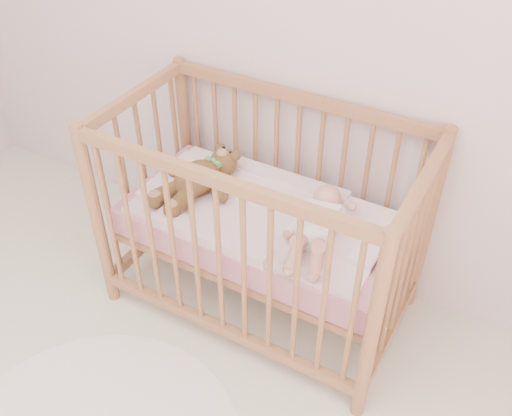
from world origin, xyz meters
The scene contains 5 objects.
crib centered at (0.19, 1.60, 0.50)m, with size 1.36×0.76×1.00m, color #B5794C, non-canonical shape.
mattress centered at (0.19, 1.60, 0.49)m, with size 1.22×0.62×0.13m, color pink.
blanket centered at (0.19, 1.60, 0.56)m, with size 1.10×0.58×0.06m, color #EDA3B0, non-canonical shape.
baby centered at (0.46, 1.58, 0.64)m, with size 0.27×0.56×0.14m, color white, non-canonical shape.
teddy_bear centered at (-0.14, 1.58, 0.65)m, with size 0.37×0.52×0.15m, color brown, non-canonical shape.
Camera 1 is at (1.12, -0.10, 2.15)m, focal length 40.00 mm.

